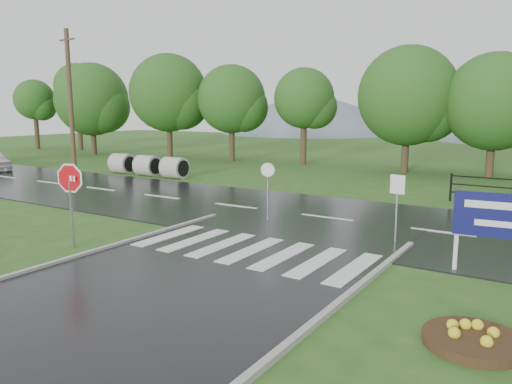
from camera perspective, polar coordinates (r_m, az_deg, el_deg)
The scene contains 11 objects.
ground at distance 10.29m, azimuth -16.30°, elevation -13.29°, with size 120.00×120.00×0.00m, color #2C571D.
main_road at distance 18.14m, azimuth 8.12°, elevation -3.04°, with size 90.00×8.00×0.04m, color black.
crosswalk at distance 13.85m, azimuth -0.53°, elevation -6.65°, with size 6.50×2.80×0.02m.
treeline at distance 31.04m, azimuth 20.59°, elevation 1.68°, with size 83.20×5.20×10.00m.
culvert_pipes at distance 30.01m, azimuth -12.30°, elevation 2.98°, with size 5.50×1.20×1.20m.
stop_sign at distance 14.89m, azimuth -20.48°, elevation 0.73°, with size 1.11×0.29×2.57m.
estate_billboard at distance 12.80m, azimuth 26.72°, elevation -2.95°, with size 2.29×0.30×2.01m.
flower_bed at distance 9.43m, azimuth 23.60°, elevation -15.08°, with size 1.65×1.65×0.33m.
reg_sign_small at distance 14.95m, azimuth 15.83°, elevation -0.32°, with size 0.45×0.09×2.04m.
reg_sign_round at distance 17.29m, azimuth 1.36°, elevation 0.90°, with size 0.46×0.18×2.07m.
utility_pole_west at distance 35.65m, azimuth -20.46°, elevation 10.02°, with size 1.60×0.30×9.01m.
Camera 1 is at (7.24, -6.16, 3.93)m, focal length 35.00 mm.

